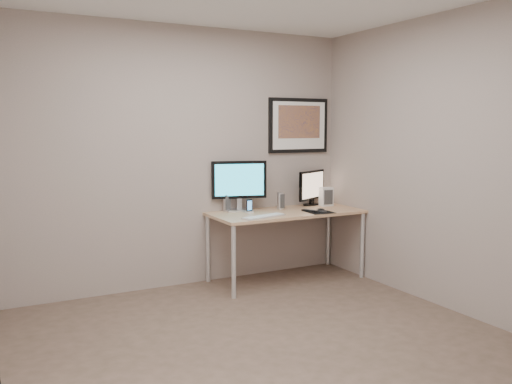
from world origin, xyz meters
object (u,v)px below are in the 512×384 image
Objects in this scene: framed_art at (299,125)px; phone_dock at (249,206)px; monitor_tv at (312,187)px; speaker_left at (226,202)px; fan_unit at (326,197)px; desk at (286,218)px; speaker_right at (280,201)px; monitor_large at (239,183)px; keyboard at (264,216)px.

framed_art reaches higher than phone_dock.
framed_art is 0.70m from monitor_tv.
framed_art reaches higher than speaker_left.
monitor_tv is at bearing 142.95° from fan_unit.
desk is at bearing -179.30° from monitor_tv.
speaker_right is at bearing 82.56° from desk.
speaker_right is at bearing 5.27° from phone_dock.
desk is 2.82× the size of monitor_large.
framed_art is at bearing 43.46° from desk.
framed_art is at bearing 118.79° from monitor_tv.
keyboard is (0.16, -0.52, -0.09)m from speaker_left.
monitor_large is 4.00× the size of phone_dock.
desk is at bearing -17.28° from phone_dock.
phone_dock is at bearing -173.22° from speaker_right.
monitor_tv reaches higher than speaker_left.
fan_unit is at bearing 4.78° from keyboard.
speaker_right is at bearing 4.06° from monitor_large.
phone_dock is (-0.87, -0.16, -0.14)m from monitor_tv.
desk is 0.22m from speaker_right.
keyboard reaches higher than desk.
speaker_right is at bearing 27.98° from keyboard.
phone_dock is at bearing 167.63° from desk.
desk is 0.63m from fan_unit.
desk is at bearing -28.63° from speaker_left.
monitor_large reaches higher than fan_unit.
monitor_large is at bearing 179.57° from fan_unit.
monitor_tv reaches higher than keyboard.
fan_unit is (0.58, -0.03, 0.01)m from speaker_right.
speaker_left is at bearing 121.13° from phone_dock.
speaker_right is (-0.46, -0.08, -0.12)m from monitor_tv.
monitor_large reaches higher than speaker_left.
desk is 8.85× the size of speaker_right.
speaker_right reaches higher than phone_dock.
monitor_large reaches higher than phone_dock.
fan_unit is at bearing -39.01° from framed_art.
keyboard is (-0.39, -0.21, 0.07)m from desk.
monitor_large is at bearing 80.52° from keyboard.
monitor_tv is 0.48m from speaker_right.
desk is 7.77× the size of fan_unit.
desk is at bearing 14.39° from keyboard.
monitor_tv is 0.19m from fan_unit.
keyboard is at bearing -69.88° from monitor_large.
monitor_tv is at bearing 14.77° from monitor_large.
speaker_left is 0.27m from phone_dock.
fan_unit reaches higher than speaker_left.
speaker_left is (-0.90, -0.03, -0.80)m from framed_art.
monitor_tv is at bearing 6.98° from speaker_right.
monitor_tv is 0.95× the size of keyboard.
framed_art is 4.15× the size of speaker_right.
monitor_tv is 2.54× the size of speaker_right.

